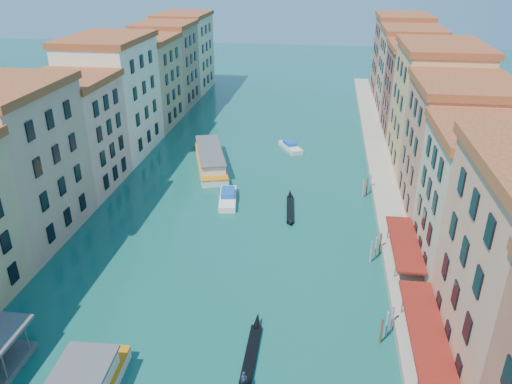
# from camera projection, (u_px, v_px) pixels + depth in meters

# --- Properties ---
(left_bank_palazzos) EXTENTS (12.80, 128.40, 21.00)m
(left_bank_palazzos) POSITION_uv_depth(u_px,v_px,m) (99.00, 110.00, 84.45)
(left_bank_palazzos) COLOR #C9B88D
(left_bank_palazzos) RESTS_ON ground
(right_bank_palazzos) EXTENTS (12.80, 128.40, 21.00)m
(right_bank_palazzos) POSITION_uv_depth(u_px,v_px,m) (440.00, 123.00, 77.66)
(right_bank_palazzos) COLOR #AD5941
(right_bank_palazzos) RESTS_ON ground
(quay) EXTENTS (4.00, 140.00, 1.00)m
(quay) POSITION_uv_depth(u_px,v_px,m) (382.00, 175.00, 82.63)
(quay) COLOR #A9A288
(quay) RESTS_ON ground
(restaurant_awnings) EXTENTS (3.20, 44.55, 3.12)m
(restaurant_awnings) POSITION_uv_depth(u_px,v_px,m) (428.00, 336.00, 43.97)
(restaurant_awnings) COLOR maroon
(restaurant_awnings) RESTS_ON ground
(mooring_poles_right) EXTENTS (1.44, 54.24, 3.20)m
(mooring_poles_right) POSITION_uv_depth(u_px,v_px,m) (384.00, 307.00, 50.27)
(mooring_poles_right) COLOR #502F1B
(mooring_poles_right) RESTS_ON ground
(vaporetto_far) EXTENTS (9.96, 19.61, 2.85)m
(vaporetto_far) POSITION_uv_depth(u_px,v_px,m) (210.00, 158.00, 87.37)
(vaporetto_far) COLOR silver
(vaporetto_far) RESTS_ON ground
(gondola_fore) EXTENTS (1.07, 11.19, 2.23)m
(gondola_fore) POSITION_uv_depth(u_px,v_px,m) (250.00, 357.00, 45.35)
(gondola_fore) COLOR black
(gondola_fore) RESTS_ON ground
(gondola_far) EXTENTS (1.68, 10.73, 1.52)m
(gondola_far) POSITION_uv_depth(u_px,v_px,m) (290.00, 208.00, 72.22)
(gondola_far) COLOR black
(gondola_far) RESTS_ON ground
(motorboat_mid) EXTENTS (3.57, 7.97, 1.59)m
(motorboat_mid) POSITION_uv_depth(u_px,v_px,m) (228.00, 197.00, 74.69)
(motorboat_mid) COLOR white
(motorboat_mid) RESTS_ON ground
(motorboat_far) EXTENTS (5.13, 7.11, 1.43)m
(motorboat_far) POSITION_uv_depth(u_px,v_px,m) (290.00, 146.00, 94.89)
(motorboat_far) COLOR silver
(motorboat_far) RESTS_ON ground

